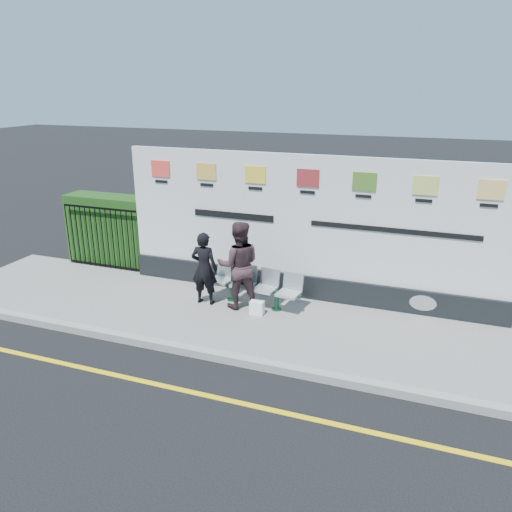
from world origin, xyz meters
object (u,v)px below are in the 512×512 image
(bench, at_px, (254,295))
(woman_left, at_px, (204,268))
(billboard, at_px, (307,238))
(woman_right, at_px, (239,265))

(bench, bearing_deg, woman_left, -158.40)
(bench, xyz_separation_m, woman_left, (-0.98, -0.25, 0.55))
(billboard, relative_size, woman_left, 5.26)
(billboard, distance_m, bench, 1.61)
(bench, height_order, woman_right, woman_right)
(bench, xyz_separation_m, woman_right, (-0.25, -0.18, 0.69))
(billboard, height_order, woman_left, billboard)
(woman_left, bearing_deg, bench, -168.25)
(billboard, relative_size, woman_right, 4.46)
(billboard, xyz_separation_m, woman_left, (-1.85, -1.05, -0.54))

